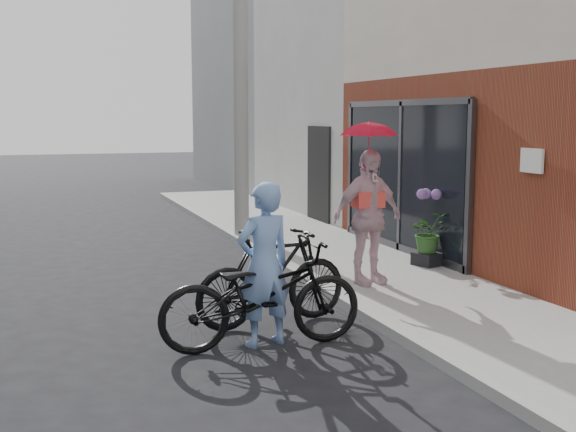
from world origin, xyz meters
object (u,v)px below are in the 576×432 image
utility_pole (240,54)px  officer (264,264)px  planter (428,259)px  bike_right (272,277)px  bike_left (261,295)px  kimono_woman (368,217)px

utility_pole → officer: utility_pole is taller
planter → officer: bearing=-143.9°
utility_pole → bike_right: bearing=-102.5°
bike_left → kimono_woman: size_ratio=1.17×
utility_pole → officer: (-1.55, -6.24, -2.65)m
utility_pole → bike_left: 7.14m
planter → bike_left: bearing=-143.5°
kimono_woman → officer: bearing=-149.2°
utility_pole → planter: bearing=-63.8°
kimono_woman → bike_left: bearing=-148.8°
utility_pole → bike_right: 6.41m
bike_left → bike_right: size_ratio=1.14×
bike_right → kimono_woman: kimono_woman is taller
bike_right → kimono_woman: 2.03m
bike_left → kimono_woman: kimono_woman is taller
bike_right → utility_pole: bearing=-20.5°
utility_pole → planter: utility_pole is taller
officer → kimono_woman: 2.64m
bike_left → officer: bearing=-34.3°
utility_pole → planter: (1.85, -3.76, -3.28)m
bike_left → bike_right: (0.37, 0.75, 0.00)m
planter → kimono_woman: bearing=-151.0°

